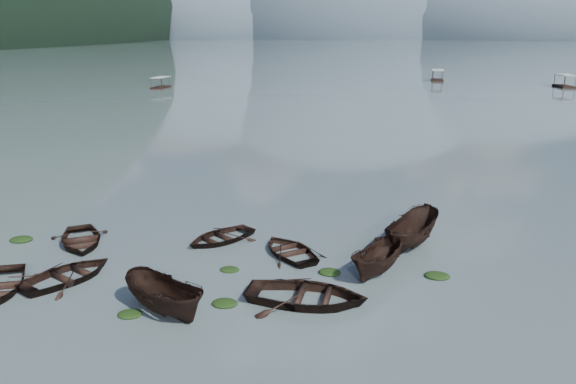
# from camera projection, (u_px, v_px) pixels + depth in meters

# --- Properties ---
(ground_plane) EXTENTS (2400.00, 2400.00, 0.00)m
(ground_plane) POSITION_uv_depth(u_px,v_px,m) (228.00, 340.00, 19.69)
(ground_plane) COLOR #4D5D60
(haze_mtn_a) EXTENTS (520.00, 520.00, 280.00)m
(haze_mtn_a) POSITION_uv_depth(u_px,v_px,m) (227.00, 37.00, 914.85)
(haze_mtn_a) COLOR #475666
(haze_mtn_a) RESTS_ON ground
(haze_mtn_b) EXTENTS (520.00, 520.00, 340.00)m
(haze_mtn_b) POSITION_uv_depth(u_px,v_px,m) (350.00, 37.00, 881.13)
(haze_mtn_b) COLOR #475666
(haze_mtn_b) RESTS_ON ground
(haze_mtn_c) EXTENTS (520.00, 520.00, 260.00)m
(haze_mtn_c) POSITION_uv_depth(u_px,v_px,m) (482.00, 38.00, 847.40)
(haze_mtn_c) COLOR #475666
(haze_mtn_c) RESTS_ON ground
(rowboat_1) EXTENTS (4.56, 5.05, 0.86)m
(rowboat_1) POSITION_uv_depth(u_px,v_px,m) (69.00, 280.00, 24.43)
(rowboat_1) COLOR black
(rowboat_1) RESTS_ON ground
(rowboat_2) EXTENTS (4.49, 3.61, 1.65)m
(rowboat_2) POSITION_uv_depth(u_px,v_px,m) (166.00, 312.00, 21.62)
(rowboat_2) COLOR black
(rowboat_2) RESTS_ON ground
(rowboat_3) EXTENTS (4.54, 4.69, 0.79)m
(rowboat_3) POSITION_uv_depth(u_px,v_px,m) (290.00, 254.00, 27.24)
(rowboat_3) COLOR black
(rowboat_3) RESTS_ON ground
(rowboat_4) EXTENTS (5.00, 3.64, 1.01)m
(rowboat_4) POSITION_uv_depth(u_px,v_px,m) (307.00, 302.00, 22.40)
(rowboat_4) COLOR black
(rowboat_4) RESTS_ON ground
(rowboat_5) EXTENTS (2.91, 4.20, 1.52)m
(rowboat_5) POSITION_uv_depth(u_px,v_px,m) (377.00, 273.00, 25.13)
(rowboat_5) COLOR black
(rowboat_5) RESTS_ON ground
(rowboat_6) EXTENTS (4.74, 5.13, 0.87)m
(rowboat_6) POSITION_uv_depth(u_px,v_px,m) (81.00, 244.00, 28.52)
(rowboat_6) COLOR black
(rowboat_6) RESTS_ON ground
(rowboat_7) EXTENTS (4.51, 4.75, 0.80)m
(rowboat_7) POSITION_uv_depth(u_px,v_px,m) (220.00, 241.00, 28.99)
(rowboat_7) COLOR black
(rowboat_7) RESTS_ON ground
(rowboat_8) EXTENTS (3.62, 5.09, 1.84)m
(rowboat_8) POSITION_uv_depth(u_px,v_px,m) (410.00, 246.00, 28.32)
(rowboat_8) COLOR black
(rowboat_8) RESTS_ON ground
(weed_clump_0) EXTENTS (1.11, 0.91, 0.24)m
(weed_clump_0) POSITION_uv_depth(u_px,v_px,m) (165.00, 306.00, 22.08)
(weed_clump_0) COLOR black
(weed_clump_0) RESTS_ON ground
(weed_clump_1) EXTENTS (0.96, 0.77, 0.21)m
(weed_clump_1) POSITION_uv_depth(u_px,v_px,m) (130.00, 315.00, 21.38)
(weed_clump_1) COLOR black
(weed_clump_1) RESTS_ON ground
(weed_clump_2) EXTENTS (1.05, 0.84, 0.23)m
(weed_clump_2) POSITION_uv_depth(u_px,v_px,m) (225.00, 304.00, 22.23)
(weed_clump_2) COLOR black
(weed_clump_2) RESTS_ON ground
(weed_clump_3) EXTENTS (1.01, 0.85, 0.22)m
(weed_clump_3) POSITION_uv_depth(u_px,v_px,m) (330.00, 273.00, 25.09)
(weed_clump_3) COLOR black
(weed_clump_3) RESTS_ON ground
(weed_clump_4) EXTENTS (1.13, 0.89, 0.23)m
(weed_clump_4) POSITION_uv_depth(u_px,v_px,m) (437.00, 277.00, 24.72)
(weed_clump_4) COLOR black
(weed_clump_4) RESTS_ON ground
(weed_clump_5) EXTENTS (1.18, 0.96, 0.25)m
(weed_clump_5) POSITION_uv_depth(u_px,v_px,m) (21.00, 241.00, 28.98)
(weed_clump_5) COLOR black
(weed_clump_5) RESTS_ON ground
(weed_clump_6) EXTENTS (0.88, 0.74, 0.18)m
(weed_clump_6) POSITION_uv_depth(u_px,v_px,m) (230.00, 270.00, 25.40)
(weed_clump_6) COLOR black
(weed_clump_6) RESTS_ON ground
(weed_clump_7) EXTENTS (1.22, 0.98, 0.27)m
(weed_clump_7) POSITION_uv_depth(u_px,v_px,m) (418.00, 220.00, 32.17)
(weed_clump_7) COLOR black
(weed_clump_7) RESTS_ON ground
(pontoon_left) EXTENTS (2.29, 5.21, 1.97)m
(pontoon_left) POSITION_uv_depth(u_px,v_px,m) (161.00, 88.00, 105.67)
(pontoon_left) COLOR black
(pontoon_left) RESTS_ON ground
(pontoon_centre) EXTENTS (2.73, 6.06, 2.29)m
(pontoon_centre) POSITION_uv_depth(u_px,v_px,m) (437.00, 81.00, 120.50)
(pontoon_centre) COLOR black
(pontoon_centre) RESTS_ON ground
(pontoon_right) EXTENTS (2.91, 6.18, 2.31)m
(pontoon_right) POSITION_uv_depth(u_px,v_px,m) (564.00, 87.00, 107.16)
(pontoon_right) COLOR black
(pontoon_right) RESTS_ON ground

